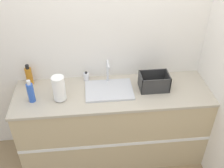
# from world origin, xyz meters

# --- Properties ---
(wall_back) EXTENTS (4.43, 0.06, 2.60)m
(wall_back) POSITION_xyz_m (0.00, 0.64, 1.30)
(wall_back) COLOR silver
(wall_back) RESTS_ON ground_plane
(wall_right) EXTENTS (0.06, 2.61, 2.60)m
(wall_right) POSITION_xyz_m (1.05, 0.31, 1.30)
(wall_right) COLOR silver
(wall_right) RESTS_ON ground_plane
(counter_cabinet) EXTENTS (2.06, 0.64, 0.92)m
(counter_cabinet) POSITION_xyz_m (0.00, 0.31, 0.46)
(counter_cabinet) COLOR tan
(counter_cabinet) RESTS_ON ground_plane
(sink) EXTENTS (0.49, 0.36, 0.28)m
(sink) POSITION_xyz_m (-0.04, 0.33, 0.94)
(sink) COLOR silver
(sink) RESTS_ON counter_cabinet
(paper_towel_roll) EXTENTS (0.12, 0.12, 0.27)m
(paper_towel_roll) POSITION_xyz_m (-0.54, 0.23, 1.06)
(paper_towel_roll) COLOR #4C4C51
(paper_towel_roll) RESTS_ON counter_cabinet
(dish_rack) EXTENTS (0.30, 0.20, 0.17)m
(dish_rack) POSITION_xyz_m (0.43, 0.32, 0.99)
(dish_rack) COLOR #2D2D2D
(dish_rack) RESTS_ON counter_cabinet
(bottle_amber) EXTENTS (0.07, 0.07, 0.23)m
(bottle_amber) POSITION_xyz_m (-0.88, 0.54, 1.03)
(bottle_amber) COLOR #B26B19
(bottle_amber) RESTS_ON counter_cabinet
(bottle_blue) EXTENTS (0.07, 0.07, 0.25)m
(bottle_blue) POSITION_xyz_m (-0.82, 0.23, 1.03)
(bottle_blue) COLOR #2D56B7
(bottle_blue) RESTS_ON counter_cabinet
(soap_dispenser) EXTENTS (0.06, 0.06, 0.11)m
(soap_dispenser) POSITION_xyz_m (-0.27, 0.55, 0.97)
(soap_dispenser) COLOR silver
(soap_dispenser) RESTS_ON counter_cabinet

